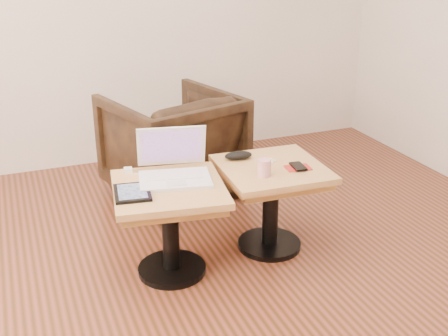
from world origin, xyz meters
name	(u,v)px	position (x,y,z in m)	size (l,w,h in m)	color
room_shell	(202,23)	(0.00, 0.00, 1.35)	(4.52, 4.52, 2.71)	#402611
side_table_left	(170,208)	(0.01, 0.54, 0.37)	(0.62, 0.62, 0.49)	black
side_table_right	(271,187)	(0.59, 0.59, 0.37)	(0.57, 0.57, 0.49)	black
laptop	(174,168)	(0.06, 0.64, 0.54)	(0.41, 0.39, 0.25)	white
tablet	(132,193)	(-0.18, 0.52, 0.50)	(0.20, 0.24, 0.02)	black
charging_adapter	(128,170)	(-0.14, 0.78, 0.51)	(0.04, 0.04, 0.03)	white
glasses_case	(238,155)	(0.46, 0.74, 0.52)	(0.15, 0.07, 0.05)	black
striped_cup	(264,168)	(0.50, 0.49, 0.54)	(0.07, 0.07, 0.09)	#DC4564
earbuds_tangle	(270,161)	(0.61, 0.65, 0.50)	(0.07, 0.05, 0.01)	white
phone_on_sleeve	(298,167)	(0.71, 0.51, 0.50)	(0.14, 0.12, 0.02)	#A3201E
armchair	(172,145)	(0.30, 1.47, 0.35)	(0.76, 0.78, 0.71)	black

